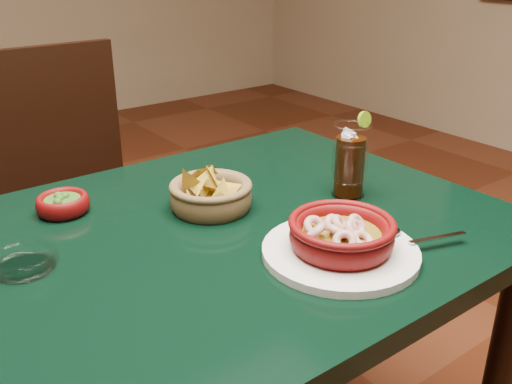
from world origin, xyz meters
TOP-DOWN VIEW (x-y plane):
  - dining_table at (0.00, 0.00)m, footprint 1.20×0.80m
  - dining_chair at (0.04, 0.71)m, footprint 0.46×0.46m
  - shrimp_plate at (0.17, -0.21)m, footprint 0.34×0.26m
  - chip_basket at (0.10, 0.08)m, footprint 0.19×0.19m
  - guacamole_ramekin at (-0.13, 0.24)m, footprint 0.12×0.12m
  - cola_drink at (0.37, -0.04)m, footprint 0.15×0.15m
  - glass_ashtray at (-0.26, 0.07)m, footprint 0.12×0.12m

SIDE VIEW (x-z plane):
  - dining_chair at x=0.04m, z-range 0.05..1.02m
  - dining_table at x=0.00m, z-range 0.28..1.03m
  - glass_ashtray at x=-0.26m, z-range 0.75..0.78m
  - guacamole_ramekin at x=-0.13m, z-range 0.75..0.79m
  - chip_basket at x=0.10m, z-range 0.72..0.83m
  - shrimp_plate at x=0.17m, z-range 0.74..0.82m
  - cola_drink at x=0.37m, z-range 0.74..0.91m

